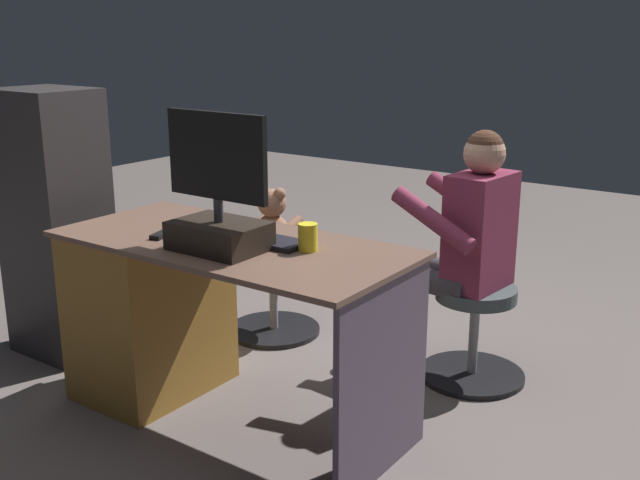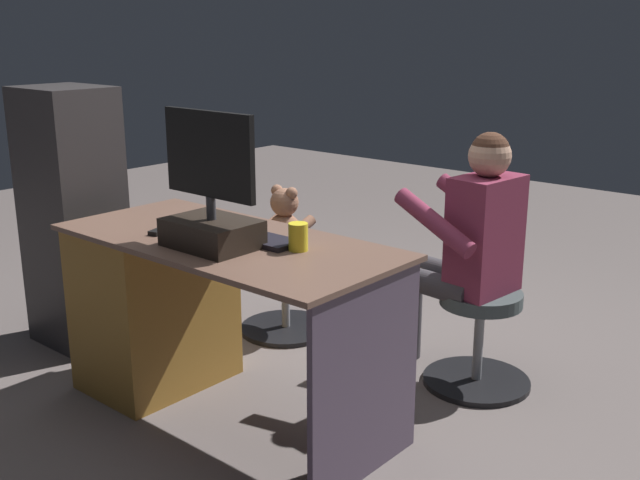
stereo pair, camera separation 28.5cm
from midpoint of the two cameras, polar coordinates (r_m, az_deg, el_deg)
The scene contains 12 objects.
ground_plane at distance 3.53m, azimuth -4.11°, elevation -10.49°, with size 10.00×10.00×0.00m, color #685E5B.
desk at distance 3.35m, azimuth -13.94°, elevation -4.94°, with size 1.44×0.66×0.76m.
monitor at distance 2.83m, azimuth -10.50°, elevation 2.08°, with size 0.45×0.25×0.51m.
keyboard at distance 2.95m, azimuth -7.55°, elevation 0.07°, with size 0.42×0.14×0.02m, color black.
computer_mouse at distance 3.16m, azimuth -12.08°, elevation 1.08°, with size 0.06×0.10×0.04m, color #1F272B.
cup at distance 2.79m, azimuth -3.85°, elevation 0.17°, with size 0.07×0.07×0.10m, color yellow.
tv_remote at distance 3.09m, azimuth -14.23°, elevation 0.45°, with size 0.04×0.15×0.02m, color black.
office_chair_teddy at distance 3.97m, azimuth -5.58°, elevation -3.68°, with size 0.48×0.48×0.44m.
teddy_bear at distance 3.88m, azimuth -5.59°, elevation 1.22°, with size 0.25×0.25×0.34m.
visitor_chair at distance 3.49m, azimuth 9.20°, elevation -6.62°, with size 0.48×0.48×0.44m.
person at distance 3.39m, azimuth 8.12°, elevation 0.24°, with size 0.56×0.51×1.14m.
equipment_rack at distance 3.89m, azimuth -21.19°, elevation 1.08°, with size 0.44×0.36×1.28m, color #332F30.
Camera 1 is at (-1.91, 2.52, 1.56)m, focal length 42.67 mm.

